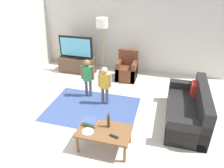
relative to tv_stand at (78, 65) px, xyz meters
name	(u,v)px	position (x,y,z in m)	size (l,w,h in m)	color
ground	(105,121)	(1.65, -2.30, -0.24)	(7.80, 7.80, 0.00)	beige
wall_back	(132,30)	(1.65, 0.70, 1.11)	(6.00, 0.12, 2.70)	silver
area_rug	(92,109)	(1.19, -1.92, -0.24)	(2.20, 1.60, 0.01)	#33477A
tv_stand	(78,65)	(0.00, 0.00, 0.00)	(1.20, 0.44, 0.50)	#4C3828
tv	(76,48)	(0.00, -0.02, 0.60)	(1.10, 0.28, 0.71)	black
couch	(190,111)	(3.46, -1.82, 0.05)	(0.80, 1.80, 0.86)	black
armchair	(127,69)	(1.68, -0.04, 0.05)	(0.60, 0.60, 0.90)	brown
floor_lamp	(102,26)	(0.84, 0.15, 1.30)	(0.36, 0.36, 1.78)	#262626
child_near_tv	(88,75)	(0.90, -1.37, 0.39)	(0.35, 0.17, 1.06)	#4C4C59
child_center	(105,82)	(1.44, -1.61, 0.37)	(0.34, 0.17, 1.02)	#4C4C59
coffee_table	(104,132)	(1.87, -3.06, 0.13)	(1.00, 0.60, 0.42)	brown
book_stack	(91,122)	(1.57, -2.96, 0.23)	(0.28, 0.23, 0.10)	#388C4C
bottle	(109,121)	(1.92, -2.94, 0.31)	(0.06, 0.06, 0.32)	#4C3319
tv_remote	(114,136)	(2.09, -3.18, 0.19)	(0.17, 0.05, 0.02)	black
plate	(88,131)	(1.59, -3.18, 0.18)	(0.22, 0.22, 0.02)	white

